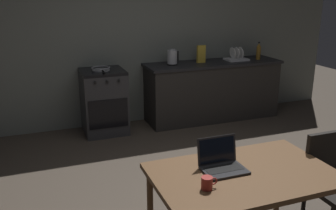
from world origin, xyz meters
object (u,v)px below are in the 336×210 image
at_px(chair, 331,179).
at_px(coffee_mug, 207,183).
at_px(dining_table, 244,180).
at_px(electric_kettle, 172,57).
at_px(stove_oven, 104,102).
at_px(cereal_box, 201,54).
at_px(dish_rack, 236,57).
at_px(laptop, 222,164).
at_px(bottle, 259,51).
at_px(frying_pan, 101,69).

height_order(chair, coffee_mug, chair).
height_order(dining_table, electric_kettle, electric_kettle).
relative_size(stove_oven, dining_table, 0.68).
height_order(dining_table, chair, chair).
bearing_deg(electric_kettle, cereal_box, 2.39).
xyz_separation_m(electric_kettle, dish_rack, (1.09, 0.00, -0.07)).
relative_size(chair, laptop, 2.72).
relative_size(chair, electric_kettle, 3.68).
xyz_separation_m(stove_oven, cereal_box, (1.53, 0.02, 0.59)).
xyz_separation_m(chair, dish_rack, (0.84, 3.00, 0.47)).
relative_size(bottle, coffee_mug, 2.40).
relative_size(electric_kettle, frying_pan, 0.54).
bearing_deg(dish_rack, chair, -105.63).
distance_m(dining_table, bottle, 3.63).
relative_size(cereal_box, dish_rack, 0.78).
height_order(bottle, dish_rack, bottle).
height_order(bottle, cereal_box, bottle).
bearing_deg(electric_kettle, dining_table, -101.27).
height_order(stove_oven, dish_rack, dish_rack).
height_order(electric_kettle, bottle, bottle).
distance_m(stove_oven, laptop, 2.93).
bearing_deg(frying_pan, electric_kettle, 1.50).
xyz_separation_m(frying_pan, cereal_box, (1.55, 0.05, 0.11)).
xyz_separation_m(dining_table, coffee_mug, (-0.36, -0.12, 0.11)).
xyz_separation_m(stove_oven, frying_pan, (-0.02, -0.03, 0.48)).
bearing_deg(dish_rack, frying_pan, -179.26).
xyz_separation_m(stove_oven, chair, (1.30, -3.00, 0.04)).
distance_m(electric_kettle, coffee_mug, 3.28).
distance_m(stove_oven, cereal_box, 1.64).
height_order(stove_oven, frying_pan, frying_pan).
relative_size(chair, dish_rack, 2.56).
xyz_separation_m(electric_kettle, coffee_mug, (-0.96, -3.13, -0.27)).
height_order(dining_table, bottle, bottle).
relative_size(chair, frying_pan, 2.01).
bearing_deg(chair, bottle, 86.72).
bearing_deg(laptop, electric_kettle, 62.43).
bearing_deg(dish_rack, laptop, -122.07).
xyz_separation_m(chair, coffee_mug, (-1.21, -0.12, 0.26)).
xyz_separation_m(dining_table, electric_kettle, (0.60, 3.01, 0.38)).
xyz_separation_m(laptop, dish_rack, (1.82, 2.90, 0.21)).
bearing_deg(cereal_box, chair, -94.34).
bearing_deg(frying_pan, cereal_box, 1.77).
height_order(frying_pan, cereal_box, cereal_box).
bearing_deg(coffee_mug, bottle, 51.80).
bearing_deg(dining_table, frying_pan, 99.01).
bearing_deg(dish_rack, electric_kettle, 180.00).
height_order(coffee_mug, dish_rack, dish_rack).
height_order(bottle, frying_pan, bottle).
relative_size(dining_table, frying_pan, 3.09).
bearing_deg(stove_oven, bottle, -1.08).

